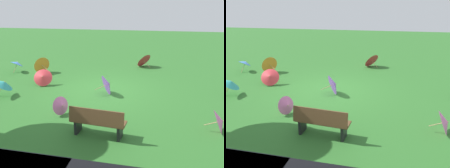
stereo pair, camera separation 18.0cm
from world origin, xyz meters
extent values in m
plane|color=#2D6B28|center=(0.00, 0.00, 0.00)|extent=(40.00, 40.00, 0.00)
cube|color=brown|center=(-0.52, 3.65, 0.45)|extent=(1.65, 0.66, 0.05)
cube|color=brown|center=(-0.50, 3.85, 0.68)|extent=(1.60, 0.32, 0.45)
cube|color=black|center=(0.11, 3.57, 0.23)|extent=(0.13, 0.41, 0.45)
cube|color=black|center=(-1.16, 3.74, 0.23)|extent=(0.13, 0.41, 0.45)
cylinder|color=tan|center=(4.00, 1.30, 0.23)|extent=(0.28, 0.14, 0.46)
cone|color=teal|center=(3.84, 1.23, 0.53)|extent=(1.03, 1.05, 0.57)
sphere|color=tan|center=(3.80, 1.21, 0.60)|extent=(0.06, 0.05, 0.05)
cylinder|color=tan|center=(-3.76, 2.94, 0.27)|extent=(0.37, 0.06, 0.17)
cone|color=pink|center=(-4.01, 2.96, 0.37)|extent=(0.50, 0.79, 0.75)
sphere|color=tan|center=(-4.08, 2.97, 0.40)|extent=(0.05, 0.04, 0.05)
cylinder|color=tan|center=(1.21, 2.38, 0.26)|extent=(0.37, 0.23, 0.12)
cone|color=pink|center=(0.99, 2.52, 0.32)|extent=(0.55, 0.68, 0.64)
sphere|color=tan|center=(0.94, 2.55, 0.34)|extent=(0.06, 0.05, 0.04)
cylinder|color=tan|center=(5.11, -1.89, 0.21)|extent=(0.16, 0.24, 0.42)
cone|color=#4C8CE5|center=(5.03, -2.03, 0.48)|extent=(0.94, 0.93, 0.48)
sphere|color=tan|center=(5.01, -2.06, 0.54)|extent=(0.06, 0.06, 0.05)
cylinder|color=tan|center=(3.45, -1.87, 0.36)|extent=(0.46, 0.40, 0.13)
cone|color=orange|center=(3.73, -2.11, 0.43)|extent=(0.79, 0.84, 0.86)
sphere|color=tan|center=(3.79, -2.16, 0.45)|extent=(0.06, 0.05, 0.04)
cylinder|color=tan|center=(2.88, -0.44, 0.18)|extent=(0.15, 0.45, 0.37)
cone|color=#D8383F|center=(2.81, -0.17, 0.40)|extent=(0.94, 0.81, 0.73)
sphere|color=tan|center=(2.79, -0.12, 0.45)|extent=(0.05, 0.06, 0.05)
cylinder|color=tan|center=(-1.71, -3.93, 0.21)|extent=(0.37, 0.33, 0.33)
cone|color=#D8383F|center=(-1.49, -4.12, 0.41)|extent=(1.05, 1.08, 0.82)
sphere|color=tan|center=(-1.44, -4.16, 0.45)|extent=(0.06, 0.06, 0.05)
cylinder|color=tan|center=(0.04, 0.54, 0.33)|extent=(0.43, 0.26, 0.16)
cone|color=purple|center=(-0.23, 0.39, 0.42)|extent=(0.75, 0.91, 0.84)
sphere|color=tan|center=(-0.30, 0.35, 0.44)|extent=(0.06, 0.05, 0.04)
camera|label=1|loc=(-1.91, 10.00, 3.84)|focal=40.72mm
camera|label=2|loc=(-2.09, 9.97, 3.84)|focal=40.72mm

